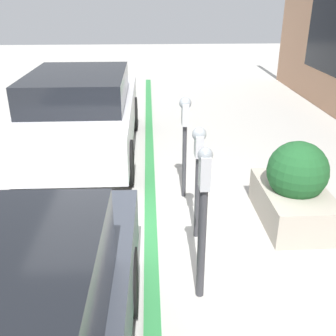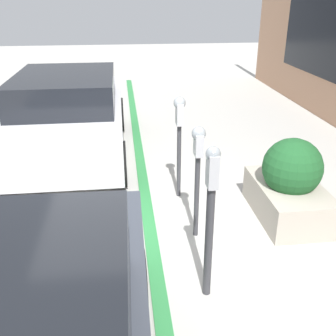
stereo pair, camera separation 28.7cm
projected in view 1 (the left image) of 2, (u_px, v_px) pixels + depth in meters
ground_plane at (157, 238)px, 4.87m from camera, size 40.00×40.00×0.00m
curb_strip at (151, 236)px, 4.86m from camera, size 19.00×0.16×0.04m
parking_meter_nearest at (203, 209)px, 3.55m from camera, size 0.16×0.13×1.58m
parking_meter_second at (198, 159)px, 4.49m from camera, size 0.19×0.16×1.42m
parking_meter_middle at (185, 125)px, 5.42m from camera, size 0.19×0.17×1.50m
planter_box at (295, 189)px, 5.07m from camera, size 1.35×0.82×1.10m
parked_car_middle at (81, 112)px, 7.09m from camera, size 4.38×1.92×1.53m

